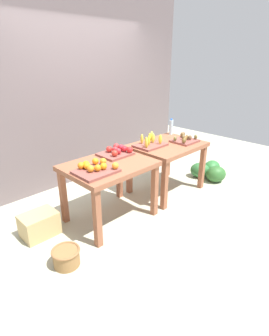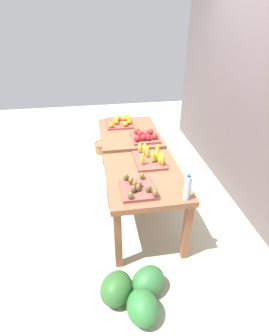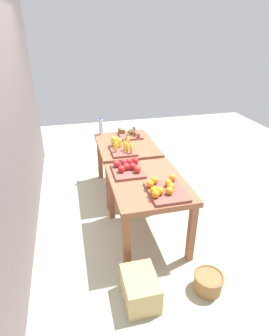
{
  "view_description": "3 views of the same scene",
  "coord_description": "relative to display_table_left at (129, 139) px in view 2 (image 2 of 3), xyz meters",
  "views": [
    {
      "loc": [
        -2.44,
        -2.34,
        1.94
      ],
      "look_at": [
        -0.09,
        0.04,
        0.55
      ],
      "focal_mm": 28.67,
      "sensor_mm": 36.0,
      "label": 1
    },
    {
      "loc": [
        2.89,
        -0.48,
        2.3
      ],
      "look_at": [
        0.03,
        -0.02,
        0.52
      ],
      "focal_mm": 29.33,
      "sensor_mm": 36.0,
      "label": 2
    },
    {
      "loc": [
        -3.06,
        0.76,
        2.24
      ],
      "look_at": [
        0.08,
        -0.01,
        0.59
      ],
      "focal_mm": 29.73,
      "sensor_mm": 36.0,
      "label": 3
    }
  ],
  "objects": [
    {
      "name": "ground_plane",
      "position": [
        0.56,
        0.0,
        -0.64
      ],
      "size": [
        8.0,
        8.0,
        0.0
      ],
      "primitive_type": "plane",
      "color": "#B2B499"
    },
    {
      "name": "back_wall",
      "position": [
        0.56,
        1.35,
        0.86
      ],
      "size": [
        4.4,
        0.12,
        3.0
      ],
      "primitive_type": "cube",
      "color": "#65585A",
      "rests_on": "ground_plane"
    },
    {
      "name": "display_table_left",
      "position": [
        0.0,
        0.0,
        0.0
      ],
      "size": [
        1.04,
        0.8,
        0.75
      ],
      "color": "brown",
      "rests_on": "ground_plane"
    },
    {
      "name": "display_table_right",
      "position": [
        1.12,
        0.0,
        0.0
      ],
      "size": [
        1.04,
        0.8,
        0.75
      ],
      "color": "brown",
      "rests_on": "ground_plane"
    },
    {
      "name": "orange_bin",
      "position": [
        -0.26,
        -0.09,
        0.15
      ],
      "size": [
        0.45,
        0.38,
        0.11
      ],
      "color": "brown",
      "rests_on": "display_table_left"
    },
    {
      "name": "apple_bin",
      "position": [
        0.27,
        0.16,
        0.15
      ],
      "size": [
        0.4,
        0.35,
        0.11
      ],
      "color": "brown",
      "rests_on": "display_table_left"
    },
    {
      "name": "banana_crate",
      "position": [
        0.86,
        0.11,
        0.16
      ],
      "size": [
        0.44,
        0.32,
        0.17
      ],
      "color": "brown",
      "rests_on": "display_table_right"
    },
    {
      "name": "kiwi_bin",
      "position": [
        1.38,
        -0.11,
        0.15
      ],
      "size": [
        0.37,
        0.33,
        0.1
      ],
      "color": "brown",
      "rests_on": "display_table_right"
    },
    {
      "name": "water_bottle",
      "position": [
        1.57,
        0.3,
        0.23
      ],
      "size": [
        0.06,
        0.06,
        0.26
      ],
      "color": "silver",
      "rests_on": "display_table_right"
    },
    {
      "name": "watermelon_pile",
      "position": [
        2.0,
        -0.25,
        -0.51
      ],
      "size": [
        0.6,
        0.7,
        0.27
      ],
      "color": "#2F7235",
      "rests_on": "ground_plane"
    },
    {
      "name": "wicker_basket",
      "position": [
        -0.87,
        -0.35,
        -0.55
      ],
      "size": [
        0.29,
        0.29,
        0.18
      ],
      "color": "olive",
      "rests_on": "ground_plane"
    },
    {
      "name": "cardboard_produce_box",
      "position": [
        -0.82,
        0.3,
        -0.5
      ],
      "size": [
        0.4,
        0.3,
        0.28
      ],
      "primitive_type": "cube",
      "color": "tan",
      "rests_on": "ground_plane"
    }
  ]
}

